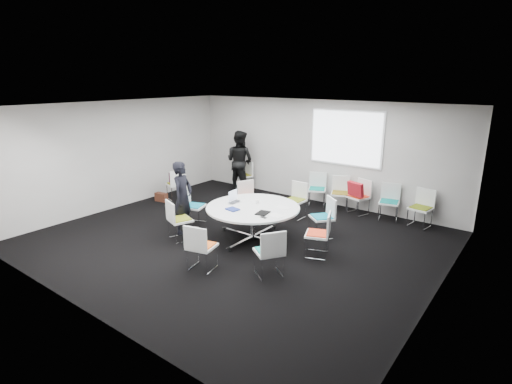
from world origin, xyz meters
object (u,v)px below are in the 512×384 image
Objects in this scene: chair_ring_b at (322,225)px; chair_spare_left at (176,190)px; chair_back_b at (340,200)px; brown_bag at (161,197)px; chair_ring_e at (194,213)px; laptop at (236,202)px; chair_back_d at (388,209)px; chair_back_a at (317,195)px; chair_ring_d at (249,205)px; chair_back_c at (358,203)px; chair_ring_h at (269,261)px; maroon_bag at (175,178)px; chair_ring_a at (318,242)px; person_main at (183,198)px; conference_table at (253,216)px; person_back at (240,161)px; chair_ring_c at (295,207)px; chair_back_e at (420,215)px; chair_person_back at (243,181)px; cup at (257,202)px; chair_ring_g at (202,255)px.

chair_ring_b is 4.64m from chair_spare_left.
brown_bag is (-4.34, -2.32, -0.16)m from chair_back_b.
chair_ring_e is 1.29m from laptop.
chair_back_a is at bearing -12.29° from chair_back_d.
chair_ring_d is 1.00× the size of chair_back_d.
brown_bag is at bearing 45.75° from chair_back_c.
chair_ring_h is (0.10, -2.14, 0.00)m from chair_ring_b.
chair_back_a is at bearing 28.93° from maroon_bag.
person_main reaches higher than chair_ring_a.
chair_ring_a is at bearing 3.01° from conference_table.
chair_back_b is 0.48× the size of person_back.
chair_ring_c is 1.22m from chair_back_a.
chair_ring_e and chair_back_b have the same top height.
chair_ring_b is 2.44× the size of brown_bag.
chair_ring_h and chair_back_a have the same top height.
chair_ring_b and chair_ring_d have the same top height.
chair_back_c is at bearing 179.30° from person_back.
chair_ring_a is 3.07m from chair_back_e.
chair_ring_h is at bearing -127.23° from laptop.
chair_back_c is at bearing 68.68° from conference_table.
chair_ring_d is 2.77m from chair_back_c.
chair_back_b is 3.25m from chair_person_back.
chair_back_c is 3.76m from chair_person_back.
cup reaches higher than conference_table.
chair_ring_e is at bearing -6.30° from chair_ring_d.
chair_person_back is at bearing 77.71° from chair_ring_h.
person_main is at bearing 37.10° from chair_back_b.
chair_back_a is at bearing -21.92° from chair_back_b.
chair_ring_b is at bearing 55.94° from chair_ring_g.
chair_ring_d is 2.46m from chair_person_back.
chair_ring_h is 1.00× the size of chair_back_b.
chair_ring_e and chair_ring_h have the same top height.
chair_ring_a reaches higher than maroon_bag.
chair_back_d is 5.76m from chair_spare_left.
person_back is at bearing 2.12° from person_main.
chair_ring_c is (0.01, 1.71, -0.23)m from conference_table.
chair_back_a is at bearing -39.41° from chair_spare_left.
chair_ring_h is 2.44× the size of brown_bag.
chair_ring_e is at bearing 125.31° from chair_ring_g.
chair_back_a is 0.48× the size of person_back.
chair_ring_c is 2.86× the size of laptop.
chair_ring_a is at bearing -5.85° from brown_bag.
chair_ring_g is at bearing -105.01° from chair_spare_left.
brown_bag is at bearing 63.23° from chair_ring_a.
chair_ring_c is 2.44× the size of brown_bag.
laptop is at bearing -11.04° from brown_bag.
chair_ring_a is 1.00× the size of chair_back_d.
chair_ring_d is 0.54× the size of person_main.
chair_back_d is 1.00× the size of chair_person_back.
chair_back_a is 2.57m from chair_person_back.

